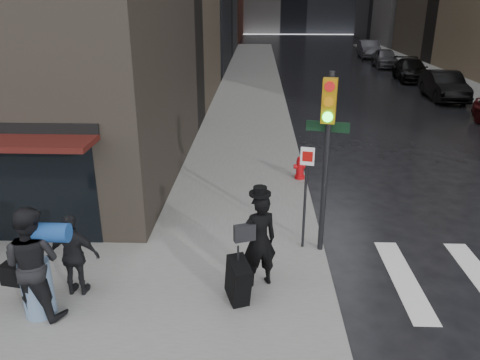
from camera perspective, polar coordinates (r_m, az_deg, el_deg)
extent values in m
plane|color=black|center=(9.04, -1.30, -14.94)|extent=(140.00, 140.00, 0.00)
cube|color=slate|center=(34.68, 1.42, 12.52)|extent=(4.00, 50.00, 0.15)
cube|color=slate|center=(37.05, 23.24, 11.42)|extent=(3.00, 50.00, 0.15)
cube|color=silver|center=(10.30, 19.29, -11.26)|extent=(0.50, 3.00, 0.01)
imported|color=black|center=(8.87, 2.36, -7.39)|extent=(0.80, 0.66, 1.88)
cylinder|color=black|center=(8.45, 2.45, -1.69)|extent=(0.40, 0.40, 0.05)
cylinder|color=black|center=(8.43, 2.46, -1.31)|extent=(0.25, 0.25, 0.15)
cube|color=black|center=(8.60, 0.57, -6.45)|extent=(0.42, 0.26, 0.33)
cube|color=black|center=(8.61, -0.23, -12.22)|extent=(0.55, 0.79, 0.95)
cylinder|color=black|center=(8.35, -0.23, -9.35)|extent=(0.04, 0.04, 0.44)
imported|color=black|center=(8.74, -23.95, -9.21)|extent=(1.12, 0.95, 2.05)
cube|color=black|center=(9.35, -25.24, -10.29)|extent=(0.66, 0.44, 0.38)
cylinder|color=navy|center=(8.40, -22.08, -5.95)|extent=(0.62, 0.34, 0.33)
imported|color=black|center=(9.18, -19.54, -8.66)|extent=(0.95, 0.43, 1.60)
cylinder|color=black|center=(9.84, 10.39, 1.64)|extent=(0.12, 0.12, 3.89)
cube|color=#B8810C|center=(9.26, 10.82, 9.45)|extent=(0.31, 0.23, 0.87)
cylinder|color=red|center=(9.11, 10.88, 11.13)|extent=(0.20, 0.09, 0.19)
cylinder|color=orange|center=(9.17, 10.76, 9.34)|extent=(0.20, 0.09, 0.19)
cylinder|color=#19E533|center=(9.23, 10.63, 7.57)|extent=(0.20, 0.09, 0.19)
cylinder|color=black|center=(10.16, 7.93, -2.28)|extent=(0.06, 0.06, 2.33)
cube|color=white|center=(9.79, 8.23, 2.88)|extent=(0.29, 0.09, 0.39)
cube|color=black|center=(9.68, 10.65, 6.41)|extent=(0.86, 0.24, 0.21)
cylinder|color=#B60B0F|center=(14.54, 7.27, 0.39)|extent=(0.31, 0.31, 0.10)
cylinder|color=#B60B0F|center=(14.46, 7.32, 1.29)|extent=(0.23, 0.23, 0.59)
sphere|color=#B60B0F|center=(14.36, 7.37, 2.47)|extent=(0.22, 0.22, 0.22)
cylinder|color=#B60B0F|center=(14.43, 7.34, 1.66)|extent=(0.40, 0.18, 0.14)
imported|color=black|center=(29.12, 23.61, 10.51)|extent=(1.87, 4.78, 1.55)
imported|color=black|center=(35.45, 20.14, 12.50)|extent=(2.42, 5.04, 1.41)
imported|color=#4B4B50|center=(41.81, 17.27, 14.03)|extent=(2.01, 4.46, 1.49)
imported|color=#3D3D42|center=(48.30, 15.43, 15.15)|extent=(2.02, 5.00, 1.62)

